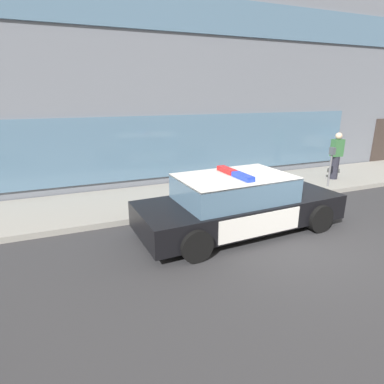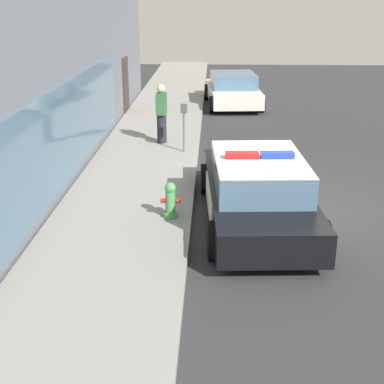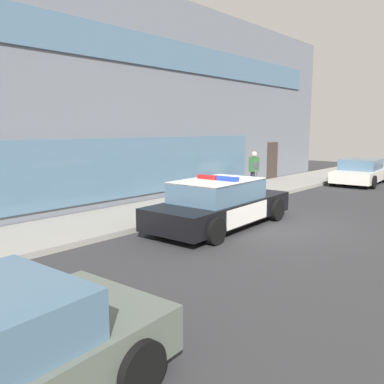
{
  "view_description": "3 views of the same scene",
  "coord_description": "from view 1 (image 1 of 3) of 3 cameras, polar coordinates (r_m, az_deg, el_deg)",
  "views": [
    {
      "loc": [
        -4.82,
        -5.17,
        3.19
      ],
      "look_at": [
        -2.15,
        1.4,
        0.97
      ],
      "focal_mm": 29.45,
      "sensor_mm": 36.0,
      "label": 1
    },
    {
      "loc": [
        -11.3,
        1.89,
        4.37
      ],
      "look_at": [
        -0.98,
        2.29,
        0.57
      ],
      "focal_mm": 51.11,
      "sensor_mm": 36.0,
      "label": 2
    },
    {
      "loc": [
        -10.01,
        -5.8,
        2.8
      ],
      "look_at": [
        -1.94,
        1.35,
        1.08
      ],
      "focal_mm": 36.96,
      "sensor_mm": 36.0,
      "label": 3
    }
  ],
  "objects": [
    {
      "name": "ground",
      "position": [
        7.76,
        19.14,
        -7.95
      ],
      "size": [
        48.0,
        48.0,
        0.0
      ],
      "primitive_type": "plane",
      "color": "#303033"
    },
    {
      "name": "sidewalk",
      "position": [
        10.57,
        6.09,
        0.14
      ],
      "size": [
        48.0,
        2.83,
        0.15
      ],
      "primitive_type": "cube",
      "color": "gray",
      "rests_on": "ground"
    },
    {
      "name": "storefront_building",
      "position": [
        15.98,
        3.86,
        19.85
      ],
      "size": [
        22.63,
        8.16,
        7.78
      ],
      "color": "slate",
      "rests_on": "ground"
    },
    {
      "name": "police_cruiser",
      "position": [
        7.62,
        8.39,
        -2.05
      ],
      "size": [
        5.09,
        2.32,
        1.49
      ],
      "rotation": [
        0.0,
        0.0,
        0.06
      ],
      "color": "black",
      "rests_on": "ground"
    },
    {
      "name": "fire_hydrant",
      "position": [
        9.03,
        1.83,
        0.05
      ],
      "size": [
        0.34,
        0.39,
        0.73
      ],
      "color": "#4C994C",
      "rests_on": "sidewalk"
    },
    {
      "name": "pedestrian_on_sidewalk",
      "position": [
        12.75,
        24.64,
        5.97
      ],
      "size": [
        0.43,
        0.31,
        1.71
      ],
      "rotation": [
        0.0,
        0.0,
        1.45
      ],
      "color": "#23232D",
      "rests_on": "sidewalk"
    },
    {
      "name": "parking_meter",
      "position": [
        11.58,
        23.91,
        5.39
      ],
      "size": [
        0.12,
        0.18,
        1.34
      ],
      "color": "slate",
      "rests_on": "sidewalk"
    }
  ]
}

